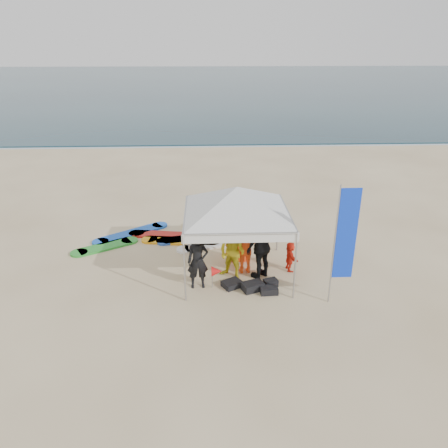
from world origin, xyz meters
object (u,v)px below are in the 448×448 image
(person_black_a, at_px, (198,261))
(feather_flag, at_px, (345,236))
(person_yellow, at_px, (232,252))
(person_black_b, at_px, (262,246))
(person_seated, at_px, (290,256))
(marker_pennant, at_px, (217,271))
(surfboard_spread, at_px, (176,238))
(canopy_tent, at_px, (237,187))
(person_orange_a, at_px, (245,245))
(person_orange_b, at_px, (239,238))

(person_black_a, xyz_separation_m, feather_flag, (3.58, -0.89, 1.08))
(person_yellow, bearing_deg, person_black_b, 36.69)
(person_yellow, distance_m, person_black_b, 0.84)
(person_black_a, height_order, person_seated, person_black_a)
(marker_pennant, xyz_separation_m, surfboard_spread, (-1.29, 3.18, -0.46))
(feather_flag, bearing_deg, person_black_b, 143.06)
(person_seated, xyz_separation_m, canopy_tent, (-1.57, -0.09, 2.15))
(person_yellow, xyz_separation_m, canopy_tent, (0.13, 0.28, 1.78))
(person_black_b, xyz_separation_m, person_seated, (0.87, 0.34, -0.52))
(person_black_b, bearing_deg, surfboard_spread, -84.27)
(person_yellow, bearing_deg, person_seated, 47.11)
(person_orange_a, xyz_separation_m, feather_flag, (2.25, -1.69, 1.00))
(person_orange_a, bearing_deg, person_seated, 176.15)
(canopy_tent, bearing_deg, surfboard_spread, 128.12)
(canopy_tent, height_order, feather_flag, feather_flag)
(person_orange_b, xyz_separation_m, surfboard_spread, (-1.99, 1.68, -0.75))
(marker_pennant, bearing_deg, person_black_b, 22.93)
(person_black_a, relative_size, feather_flag, 0.49)
(person_black_b, bearing_deg, person_orange_a, -75.44)
(person_orange_a, bearing_deg, person_orange_b, -82.17)
(person_yellow, bearing_deg, person_black_a, -119.97)
(person_orange_b, relative_size, person_seated, 1.77)
(person_orange_b, xyz_separation_m, feather_flag, (2.38, -2.32, 1.07))
(person_orange_b, bearing_deg, person_black_b, 106.80)
(person_yellow, distance_m, person_orange_a, 0.53)
(person_black_a, bearing_deg, person_orange_b, 44.74)
(person_yellow, distance_m, marker_pennant, 0.75)
(person_seated, distance_m, feather_flag, 2.40)
(canopy_tent, bearing_deg, feather_flag, -32.77)
(person_black_b, xyz_separation_m, marker_pennant, (-1.28, -0.54, -0.47))
(person_black_b, distance_m, person_orange_b, 1.13)
(feather_flag, distance_m, marker_pennant, 3.47)
(person_orange_b, distance_m, marker_pennant, 1.68)
(person_black_a, distance_m, surfboard_spread, 3.29)
(person_orange_a, height_order, canopy_tent, canopy_tent)
(marker_pennant, distance_m, surfboard_spread, 3.46)
(person_yellow, xyz_separation_m, marker_pennant, (-0.45, -0.51, -0.32))
(person_black_a, distance_m, marker_pennant, 0.58)
(person_black_a, xyz_separation_m, surfboard_spread, (-0.79, 3.11, -0.75))
(marker_pennant, bearing_deg, person_black_a, 172.02)
(person_orange_b, bearing_deg, surfboard_spread, -54.45)
(feather_flag, bearing_deg, person_orange_a, 143.06)
(canopy_tent, relative_size, feather_flag, 1.25)
(feather_flag, xyz_separation_m, marker_pennant, (-3.09, 0.82, -1.36))
(person_yellow, height_order, person_black_b, person_black_b)
(feather_flag, bearing_deg, person_yellow, 153.22)
(person_black_b, height_order, person_orange_b, person_black_b)
(person_black_b, relative_size, marker_pennant, 3.02)
(surfboard_spread, bearing_deg, person_yellow, -56.91)
(feather_flag, relative_size, surfboard_spread, 0.56)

